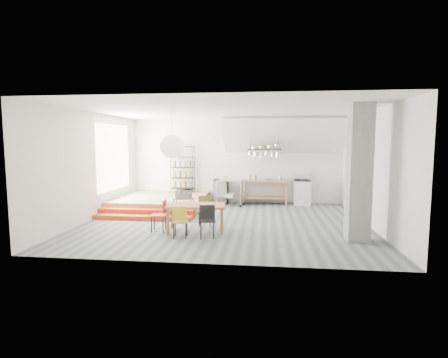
# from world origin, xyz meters

# --- Properties ---
(floor) EXTENTS (8.00, 8.00, 0.00)m
(floor) POSITION_xyz_m (0.00, 0.00, 0.00)
(floor) COLOR #505A5D
(floor) RESTS_ON ground
(wall_back) EXTENTS (8.00, 0.04, 3.20)m
(wall_back) POSITION_xyz_m (0.00, 3.50, 1.60)
(wall_back) COLOR silver
(wall_back) RESTS_ON ground
(wall_left) EXTENTS (0.04, 7.00, 3.20)m
(wall_left) POSITION_xyz_m (-4.00, 0.00, 1.60)
(wall_left) COLOR silver
(wall_left) RESTS_ON ground
(wall_right) EXTENTS (0.04, 7.00, 3.20)m
(wall_right) POSITION_xyz_m (4.00, 0.00, 1.60)
(wall_right) COLOR silver
(wall_right) RESTS_ON ground
(ceiling) EXTENTS (8.00, 7.00, 0.02)m
(ceiling) POSITION_xyz_m (0.00, 0.00, 3.20)
(ceiling) COLOR white
(ceiling) RESTS_ON wall_back
(slope_ceiling) EXTENTS (4.40, 1.44, 1.32)m
(slope_ceiling) POSITION_xyz_m (1.80, 2.90, 2.55)
(slope_ceiling) COLOR white
(slope_ceiling) RESTS_ON wall_back
(window_pane) EXTENTS (0.02, 2.50, 2.20)m
(window_pane) POSITION_xyz_m (-3.98, 1.50, 1.80)
(window_pane) COLOR white
(window_pane) RESTS_ON wall_left
(platform) EXTENTS (3.00, 3.00, 0.40)m
(platform) POSITION_xyz_m (-2.50, 2.00, 0.20)
(platform) COLOR olive
(platform) RESTS_ON ground
(step_lower) EXTENTS (3.00, 0.35, 0.13)m
(step_lower) POSITION_xyz_m (-2.50, 0.05, 0.07)
(step_lower) COLOR #BF4016
(step_lower) RESTS_ON ground
(step_upper) EXTENTS (3.00, 0.35, 0.27)m
(step_upper) POSITION_xyz_m (-2.50, 0.40, 0.13)
(step_upper) COLOR #BF4016
(step_upper) RESTS_ON ground
(concrete_column) EXTENTS (0.50, 0.50, 3.20)m
(concrete_column) POSITION_xyz_m (3.30, -1.50, 1.60)
(concrete_column) COLOR gray
(concrete_column) RESTS_ON ground
(kitchen_counter) EXTENTS (1.80, 0.60, 0.91)m
(kitchen_counter) POSITION_xyz_m (1.10, 3.15, 0.63)
(kitchen_counter) COLOR olive
(kitchen_counter) RESTS_ON ground
(stove) EXTENTS (0.60, 0.60, 1.18)m
(stove) POSITION_xyz_m (2.50, 3.16, 0.48)
(stove) COLOR white
(stove) RESTS_ON ground
(pot_rack) EXTENTS (1.20, 0.50, 1.43)m
(pot_rack) POSITION_xyz_m (1.13, 2.92, 1.98)
(pot_rack) COLOR #3E2A19
(pot_rack) RESTS_ON ceiling
(wire_shelving) EXTENTS (0.88, 0.38, 1.80)m
(wire_shelving) POSITION_xyz_m (-2.00, 3.20, 1.33)
(wire_shelving) COLOR black
(wire_shelving) RESTS_ON platform
(microwave_shelf) EXTENTS (0.60, 0.40, 0.16)m
(microwave_shelf) POSITION_xyz_m (-1.40, 0.75, 0.55)
(microwave_shelf) COLOR olive
(microwave_shelf) RESTS_ON platform
(paper_lantern) EXTENTS (0.60, 0.60, 0.60)m
(paper_lantern) POSITION_xyz_m (-1.23, -1.18, 2.20)
(paper_lantern) COLOR white
(paper_lantern) RESTS_ON ceiling
(dining_table) EXTENTS (1.57, 0.99, 0.71)m
(dining_table) POSITION_xyz_m (-0.64, -1.12, 0.63)
(dining_table) COLOR brown
(dining_table) RESTS_ON ground
(chair_mustard) EXTENTS (0.40, 0.40, 0.79)m
(chair_mustard) POSITION_xyz_m (-0.89, -1.82, 0.47)
(chair_mustard) COLOR gold
(chair_mustard) RESTS_ON ground
(chair_black) EXTENTS (0.44, 0.44, 0.84)m
(chair_black) POSITION_xyz_m (-0.24, -1.75, 0.50)
(chair_black) COLOR black
(chair_black) RESTS_ON ground
(chair_olive) EXTENTS (0.42, 0.42, 0.82)m
(chair_olive) POSITION_xyz_m (-0.52, -0.43, 0.49)
(chair_olive) COLOR #616B33
(chair_olive) RESTS_ON ground
(chair_red) EXTENTS (0.40, 0.40, 0.82)m
(chair_red) POSITION_xyz_m (-1.54, -1.21, 0.49)
(chair_red) COLOR red
(chair_red) RESTS_ON ground
(rolling_cart) EXTENTS (1.04, 0.72, 0.94)m
(rolling_cart) POSITION_xyz_m (-0.10, 2.70, 0.61)
(rolling_cart) COLOR silver
(rolling_cart) RESTS_ON ground
(mini_fridge) EXTENTS (0.53, 0.53, 0.90)m
(mini_fridge) POSITION_xyz_m (-0.52, 3.20, 0.45)
(mini_fridge) COLOR black
(mini_fridge) RESTS_ON ground
(microwave) EXTENTS (0.50, 0.35, 0.27)m
(microwave) POSITION_xyz_m (-1.40, 0.75, 0.70)
(microwave) COLOR beige
(microwave) RESTS_ON microwave_shelf
(bowl) EXTENTS (0.28, 0.28, 0.05)m
(bowl) POSITION_xyz_m (1.24, 3.10, 0.94)
(bowl) COLOR silver
(bowl) RESTS_ON kitchen_counter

